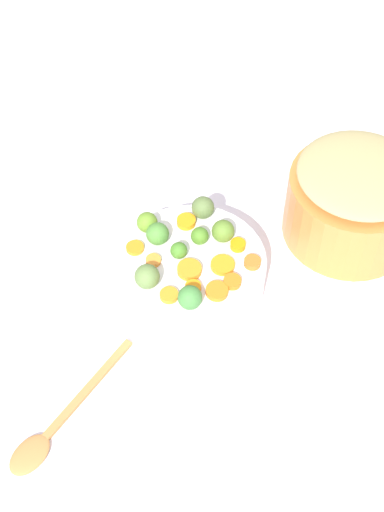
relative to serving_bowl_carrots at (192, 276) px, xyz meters
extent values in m
cube|color=white|center=(0.03, -0.01, -0.05)|extent=(2.40, 2.40, 0.02)
cylinder|color=white|center=(0.00, 0.00, 0.00)|extent=(0.24, 0.24, 0.09)
cylinder|color=#C47B37|center=(-0.10, -0.30, 0.02)|extent=(0.24, 0.24, 0.13)
ellipsoid|color=tan|center=(-0.10, -0.30, 0.10)|extent=(0.22, 0.22, 0.03)
cylinder|color=orange|center=(0.06, -0.05, 0.05)|extent=(0.04, 0.04, 0.01)
cylinder|color=orange|center=(-0.03, -0.07, 0.05)|extent=(0.04, 0.04, 0.01)
cylinder|color=orange|center=(-0.03, 0.08, 0.05)|extent=(0.04, 0.04, 0.01)
cylinder|color=orange|center=(-0.04, 0.04, 0.05)|extent=(0.03, 0.03, 0.01)
cylinder|color=orange|center=(0.04, 0.05, 0.05)|extent=(0.03, 0.03, 0.01)
cylinder|color=orange|center=(-0.07, 0.02, 0.05)|extent=(0.04, 0.04, 0.01)
cylinder|color=orange|center=(-0.07, -0.06, 0.05)|extent=(0.04, 0.04, 0.01)
cylinder|color=orange|center=(-0.01, 0.02, 0.05)|extent=(0.04, 0.04, 0.01)
cylinder|color=orange|center=(-0.04, -0.03, 0.05)|extent=(0.06, 0.06, 0.01)
cylinder|color=orange|center=(-0.08, -0.02, 0.05)|extent=(0.04, 0.04, 0.01)
cylinder|color=orange|center=(0.08, 0.05, 0.05)|extent=(0.04, 0.04, 0.01)
sphere|color=olive|center=(0.10, 0.01, 0.06)|extent=(0.04, 0.04, 0.04)
sphere|color=#498334|center=(0.07, 0.01, 0.06)|extent=(0.04, 0.04, 0.04)
sphere|color=#5F7D40|center=(0.01, 0.08, 0.06)|extent=(0.04, 0.04, 0.04)
sphere|color=#58703B|center=(0.06, -0.08, 0.06)|extent=(0.04, 0.04, 0.04)
sphere|color=#437D27|center=(0.02, 0.01, 0.06)|extent=(0.03, 0.03, 0.03)
sphere|color=#487C24|center=(0.02, -0.04, 0.06)|extent=(0.03, 0.03, 0.03)
sphere|color=#42813B|center=(-0.06, 0.06, 0.06)|extent=(0.04, 0.04, 0.04)
sphere|color=#587D2A|center=(0.00, -0.07, 0.06)|extent=(0.04, 0.04, 0.04)
cube|color=#BE7F42|center=(-0.03, 0.25, -0.04)|extent=(0.06, 0.21, 0.01)
ellipsoid|color=#BE7F42|center=(-0.05, 0.38, -0.04)|extent=(0.06, 0.08, 0.01)
camera|label=1|loc=(-0.52, 0.50, 0.96)|focal=50.02mm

